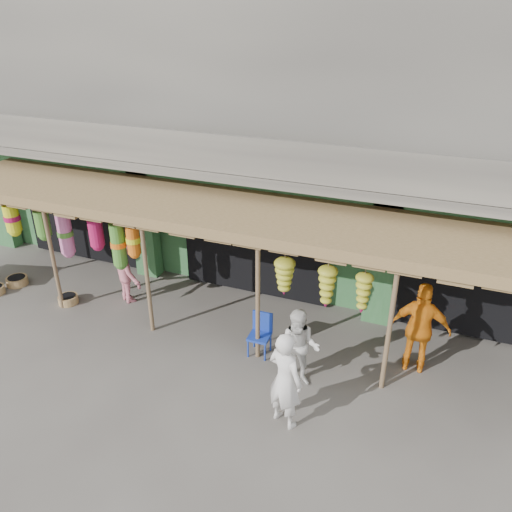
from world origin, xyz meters
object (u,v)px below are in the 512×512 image
at_px(person_right, 299,348).
at_px(person_vendor, 420,328).
at_px(blue_chair, 261,331).
at_px(person_front, 285,380).
at_px(person_shopper, 127,269).

relative_size(person_right, person_vendor, 0.83).
height_order(blue_chair, person_front, person_front).
height_order(blue_chair, person_shopper, person_shopper).
xyz_separation_m(person_right, person_shopper, (-4.70, 1.34, 0.07)).
bearing_deg(person_shopper, person_front, -176.79).
relative_size(person_front, person_right, 1.16).
bearing_deg(blue_chair, person_right, -34.23).
distance_m(blue_chair, person_vendor, 3.10).
distance_m(blue_chair, person_shopper, 3.78).
bearing_deg(person_shopper, person_vendor, -151.10).
xyz_separation_m(blue_chair, person_right, (1.00, -0.63, 0.29)).
relative_size(person_vendor, person_shopper, 1.12).
xyz_separation_m(person_front, person_right, (-0.08, 1.05, -0.12)).
xyz_separation_m(blue_chair, person_shopper, (-3.69, 0.71, 0.36)).
xyz_separation_m(person_front, person_vendor, (1.92, 2.29, 0.04)).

